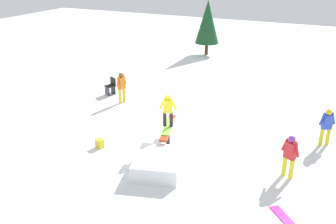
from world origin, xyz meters
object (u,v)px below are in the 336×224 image
at_px(rail_feature, 168,129).
at_px(pine_tree_near, 208,22).
at_px(loose_snowboard_magenta, 286,220).
at_px(main_rider_on_rail, 168,112).
at_px(bystander_blue, 327,125).
at_px(bystander_red, 290,154).
at_px(backpack_on_snow, 100,143).
at_px(folding_chair, 111,87).
at_px(bystander_orange, 122,86).

height_order(rail_feature, pine_tree_near, pine_tree_near).
bearing_deg(loose_snowboard_magenta, main_rider_on_rail, 18.13).
relative_size(loose_snowboard_magenta, pine_tree_near, 0.33).
relative_size(rail_feature, bystander_blue, 1.53).
height_order(rail_feature, bystander_red, bystander_red).
relative_size(loose_snowboard_magenta, backpack_on_snow, 3.74).
xyz_separation_m(bystander_blue, pine_tree_near, (11.33, 8.79, 1.51)).
bearing_deg(folding_chair, main_rider_on_rail, -14.14).
xyz_separation_m(loose_snowboard_magenta, pine_tree_near, (16.43, 8.24, 2.32)).
distance_m(bystander_blue, bystander_orange, 9.26).
height_order(rail_feature, main_rider_on_rail, main_rider_on_rail).
relative_size(bystander_red, backpack_on_snow, 4.34).
relative_size(main_rider_on_rail, bystander_blue, 1.05).
xyz_separation_m(folding_chair, backpack_on_snow, (-5.10, -2.82, -0.24)).
distance_m(main_rider_on_rail, loose_snowboard_magenta, 5.67).
bearing_deg(bystander_orange, bystander_blue, 100.27).
height_order(main_rider_on_rail, bystander_blue, main_rider_on_rail).
height_order(bystander_orange, pine_tree_near, pine_tree_near).
bearing_deg(backpack_on_snow, rail_feature, 52.69).
bearing_deg(bystander_blue, main_rider_on_rail, 170.82).
height_order(backpack_on_snow, pine_tree_near, pine_tree_near).
xyz_separation_m(bystander_orange, folding_chair, (0.76, 1.14, -0.43)).
distance_m(rail_feature, bystander_red, 4.50).
bearing_deg(bystander_orange, bystander_red, 81.50).
bearing_deg(backpack_on_snow, loose_snowboard_magenta, 10.24).
height_order(rail_feature, loose_snowboard_magenta, rail_feature).
bearing_deg(main_rider_on_rail, bystander_blue, -82.17).
bearing_deg(main_rider_on_rail, folding_chair, 36.84).
height_order(bystander_blue, pine_tree_near, pine_tree_near).
xyz_separation_m(rail_feature, bystander_orange, (2.98, 3.87, 0.24)).
xyz_separation_m(main_rider_on_rail, bystander_red, (-0.43, -4.48, -0.49)).
bearing_deg(rail_feature, bystander_blue, -81.53).
xyz_separation_m(rail_feature, bystander_blue, (2.42, -5.38, 0.22)).
bearing_deg(loose_snowboard_magenta, rail_feature, 18.13).
relative_size(rail_feature, bystander_red, 1.53).
xyz_separation_m(main_rider_on_rail, bystander_orange, (2.98, 3.87, -0.47)).
xyz_separation_m(bystander_blue, backpack_on_snow, (-3.78, 7.56, -0.65)).
distance_m(rail_feature, pine_tree_near, 14.28).
xyz_separation_m(bystander_orange, pine_tree_near, (10.77, -0.46, 1.48)).
relative_size(bystander_orange, loose_snowboard_magenta, 1.19).
relative_size(bystander_orange, pine_tree_near, 0.39).
distance_m(rail_feature, bystander_blue, 5.90).
height_order(bystander_orange, backpack_on_snow, bystander_orange).
height_order(rail_feature, backpack_on_snow, rail_feature).
relative_size(bystander_blue, loose_snowboard_magenta, 1.15).
bearing_deg(bystander_red, bystander_blue, -79.61).
relative_size(main_rider_on_rail, pine_tree_near, 0.40).
distance_m(bystander_red, pine_tree_near, 16.30).
xyz_separation_m(loose_snowboard_magenta, backpack_on_snow, (1.32, 7.01, 0.16)).
bearing_deg(pine_tree_near, loose_snowboard_magenta, -153.37).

